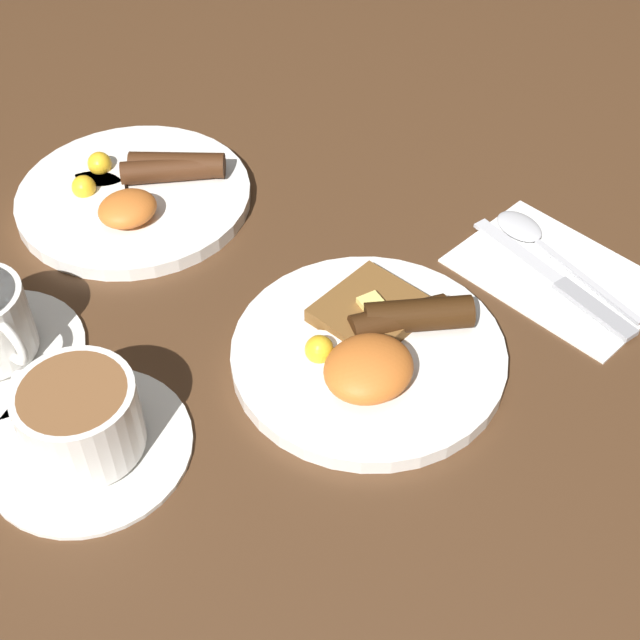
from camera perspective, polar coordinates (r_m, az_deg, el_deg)
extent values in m
plane|color=#4C301C|center=(0.79, 3.09, -2.57)|extent=(3.00, 3.00, 0.00)
cylinder|color=white|center=(0.79, 3.11, -2.21)|extent=(0.24, 0.24, 0.01)
cylinder|color=white|center=(0.77, -0.18, -2.49)|extent=(0.06, 0.06, 0.01)
sphere|color=yellow|center=(0.76, -0.04, -1.90)|extent=(0.03, 0.03, 0.03)
ellipsoid|color=orange|center=(0.74, 3.13, -3.12)|extent=(0.08, 0.07, 0.04)
cylinder|color=#331C0A|center=(0.79, 6.34, 0.31)|extent=(0.10, 0.08, 0.03)
cylinder|color=#361E0C|center=(0.79, 5.21, -0.01)|extent=(0.09, 0.06, 0.03)
cube|color=brown|center=(0.80, 3.28, 0.59)|extent=(0.10, 0.09, 0.01)
cube|color=#F4E072|center=(0.80, 3.31, 1.10)|extent=(0.02, 0.02, 0.01)
cylinder|color=white|center=(0.97, -11.80, 7.71)|extent=(0.25, 0.25, 0.01)
cylinder|color=white|center=(0.97, -14.52, 7.79)|extent=(0.07, 0.07, 0.01)
sphere|color=yellow|center=(0.96, -14.88, 8.22)|extent=(0.02, 0.02, 0.02)
cylinder|color=white|center=(1.00, -13.61, 9.29)|extent=(0.06, 0.06, 0.01)
sphere|color=yellow|center=(0.99, -13.92, 9.68)|extent=(0.03, 0.03, 0.03)
ellipsoid|color=orange|center=(0.92, -12.22, 6.98)|extent=(0.06, 0.05, 0.03)
cylinder|color=#402210|center=(0.97, -9.13, 9.77)|extent=(0.09, 0.09, 0.03)
cylinder|color=#422311|center=(0.96, -10.04, 9.32)|extent=(0.09, 0.07, 0.02)
cylinder|color=white|center=(0.75, -14.59, -7.78)|extent=(0.17, 0.17, 0.01)
cylinder|color=white|center=(0.72, -15.12, -6.06)|extent=(0.10, 0.10, 0.06)
cylinder|color=brown|center=(0.70, -15.58, -4.54)|extent=(0.08, 0.08, 0.00)
torus|color=white|center=(0.75, -17.87, -4.35)|extent=(0.02, 0.04, 0.04)
torus|color=white|center=(0.79, -19.27, -1.36)|extent=(0.01, 0.05, 0.05)
cube|color=white|center=(0.90, 14.99, 2.86)|extent=(0.15, 0.20, 0.01)
cube|color=silver|center=(0.90, 12.52, 4.32)|extent=(0.02, 0.11, 0.00)
cube|color=#9E9EA3|center=(0.86, 17.16, 0.71)|extent=(0.02, 0.09, 0.01)
ellipsoid|color=silver|center=(0.93, 12.64, 5.88)|extent=(0.04, 0.06, 0.01)
cube|color=silver|center=(0.89, 16.70, 2.42)|extent=(0.02, 0.14, 0.00)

